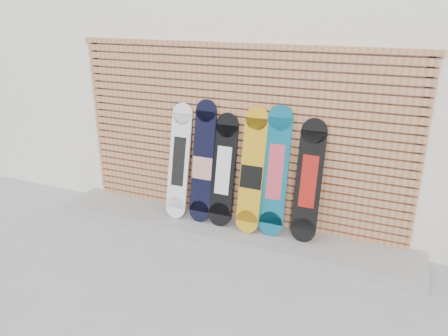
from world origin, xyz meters
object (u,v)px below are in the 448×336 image
(snowboard_2, at_px, (223,170))
(snowboard_5, at_px, (309,181))
(snowboard_0, at_px, (179,161))
(snowboard_1, at_px, (203,163))
(snowboard_4, at_px, (275,172))
(snowboard_3, at_px, (252,172))

(snowboard_2, xyz_separation_m, snowboard_5, (1.04, 0.01, 0.02))
(snowboard_0, xyz_separation_m, snowboard_1, (0.33, 0.01, 0.02))
(snowboard_1, xyz_separation_m, snowboard_4, (0.93, 0.01, 0.02))
(snowboard_4, height_order, snowboard_5, snowboard_4)
(snowboard_0, relative_size, snowboard_4, 0.95)
(snowboard_5, bearing_deg, snowboard_3, -177.16)
(snowboard_1, bearing_deg, snowboard_3, -1.63)
(snowboard_0, distance_m, snowboard_3, 0.98)
(snowboard_0, relative_size, snowboard_3, 0.97)
(snowboard_0, bearing_deg, snowboard_5, 1.02)
(snowboard_1, height_order, snowboard_3, snowboard_1)
(snowboard_2, xyz_separation_m, snowboard_3, (0.37, -0.02, 0.05))
(snowboard_0, distance_m, snowboard_1, 0.33)
(snowboard_2, distance_m, snowboard_4, 0.66)
(snowboard_1, relative_size, snowboard_4, 0.99)
(snowboard_2, bearing_deg, snowboard_4, 0.96)
(snowboard_1, bearing_deg, snowboard_2, -0.05)
(snowboard_3, bearing_deg, snowboard_2, 177.20)
(snowboard_5, bearing_deg, snowboard_0, -178.98)
(snowboard_0, distance_m, snowboard_4, 1.26)
(snowboard_4, relative_size, snowboard_5, 1.08)
(snowboard_1, distance_m, snowboard_2, 0.28)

